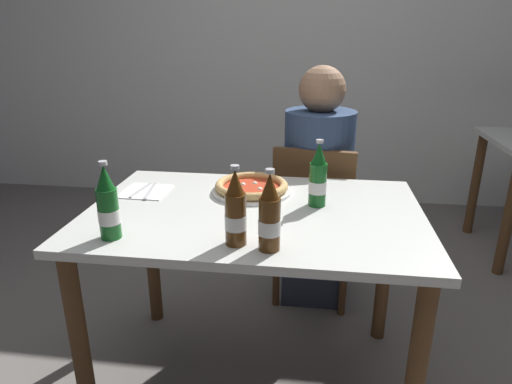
{
  "coord_description": "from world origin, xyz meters",
  "views": [
    {
      "loc": [
        0.2,
        -1.47,
        1.36
      ],
      "look_at": [
        0.0,
        0.05,
        0.8
      ],
      "focal_mm": 31.3,
      "sensor_mm": 36.0,
      "label": 1
    }
  ],
  "objects_px": {
    "pizza_margherita_near": "(252,187)",
    "beer_bottle_left": "(269,217)",
    "beer_bottle_extra": "(108,206)",
    "chair_behind_table": "(314,216)",
    "napkin_with_cutlery": "(146,191)",
    "dining_table_main": "(254,238)",
    "beer_bottle_center": "(236,212)",
    "beer_bottle_right": "(318,178)",
    "diner_seated": "(317,193)"
  },
  "relations": [
    {
      "from": "beer_bottle_left",
      "to": "napkin_with_cutlery",
      "type": "height_order",
      "value": "beer_bottle_left"
    },
    {
      "from": "beer_bottle_left",
      "to": "beer_bottle_right",
      "type": "bearing_deg",
      "value": 69.87
    },
    {
      "from": "pizza_margherita_near",
      "to": "beer_bottle_left",
      "type": "height_order",
      "value": "beer_bottle_left"
    },
    {
      "from": "dining_table_main",
      "to": "pizza_margherita_near",
      "type": "height_order",
      "value": "pizza_margherita_near"
    },
    {
      "from": "diner_seated",
      "to": "beer_bottle_extra",
      "type": "height_order",
      "value": "diner_seated"
    },
    {
      "from": "beer_bottle_left",
      "to": "beer_bottle_center",
      "type": "distance_m",
      "value": 0.11
    },
    {
      "from": "chair_behind_table",
      "to": "napkin_with_cutlery",
      "type": "relative_size",
      "value": 4.47
    },
    {
      "from": "chair_behind_table",
      "to": "diner_seated",
      "type": "height_order",
      "value": "diner_seated"
    },
    {
      "from": "dining_table_main",
      "to": "chair_behind_table",
      "type": "bearing_deg",
      "value": 70.14
    },
    {
      "from": "chair_behind_table",
      "to": "beer_bottle_center",
      "type": "distance_m",
      "value": 0.99
    },
    {
      "from": "pizza_margherita_near",
      "to": "beer_bottle_center",
      "type": "relative_size",
      "value": 1.27
    },
    {
      "from": "diner_seated",
      "to": "beer_bottle_left",
      "type": "relative_size",
      "value": 4.89
    },
    {
      "from": "dining_table_main",
      "to": "diner_seated",
      "type": "bearing_deg",
      "value": 70.88
    },
    {
      "from": "beer_bottle_left",
      "to": "napkin_with_cutlery",
      "type": "relative_size",
      "value": 1.3
    },
    {
      "from": "beer_bottle_extra",
      "to": "beer_bottle_right",
      "type": "bearing_deg",
      "value": 29.65
    },
    {
      "from": "pizza_margherita_near",
      "to": "beer_bottle_center",
      "type": "bearing_deg",
      "value": -87.68
    },
    {
      "from": "beer_bottle_extra",
      "to": "diner_seated",
      "type": "bearing_deg",
      "value": 55.96
    },
    {
      "from": "beer_bottle_left",
      "to": "diner_seated",
      "type": "bearing_deg",
      "value": 81.51
    },
    {
      "from": "dining_table_main",
      "to": "pizza_margherita_near",
      "type": "relative_size",
      "value": 3.82
    },
    {
      "from": "pizza_margherita_near",
      "to": "beer_bottle_left",
      "type": "xyz_separation_m",
      "value": [
        0.12,
        -0.48,
        0.08
      ]
    },
    {
      "from": "beer_bottle_center",
      "to": "napkin_with_cutlery",
      "type": "xyz_separation_m",
      "value": [
        -0.44,
        0.41,
        -0.1
      ]
    },
    {
      "from": "pizza_margherita_near",
      "to": "dining_table_main",
      "type": "bearing_deg",
      "value": -78.97
    },
    {
      "from": "beer_bottle_left",
      "to": "beer_bottle_right",
      "type": "height_order",
      "value": "same"
    },
    {
      "from": "diner_seated",
      "to": "napkin_with_cutlery",
      "type": "distance_m",
      "value": 0.88
    },
    {
      "from": "chair_behind_table",
      "to": "beer_bottle_center",
      "type": "height_order",
      "value": "beer_bottle_center"
    },
    {
      "from": "chair_behind_table",
      "to": "beer_bottle_right",
      "type": "bearing_deg",
      "value": 97.05
    },
    {
      "from": "chair_behind_table",
      "to": "napkin_with_cutlery",
      "type": "xyz_separation_m",
      "value": [
        -0.68,
        -0.48,
        0.27
      ]
    },
    {
      "from": "beer_bottle_left",
      "to": "beer_bottle_extra",
      "type": "height_order",
      "value": "same"
    },
    {
      "from": "diner_seated",
      "to": "beer_bottle_right",
      "type": "bearing_deg",
      "value": -90.61
    },
    {
      "from": "diner_seated",
      "to": "beer_bottle_left",
      "type": "height_order",
      "value": "diner_seated"
    },
    {
      "from": "dining_table_main",
      "to": "pizza_margherita_near",
      "type": "distance_m",
      "value": 0.23
    },
    {
      "from": "beer_bottle_center",
      "to": "beer_bottle_extra",
      "type": "relative_size",
      "value": 1.0
    },
    {
      "from": "beer_bottle_center",
      "to": "beer_bottle_right",
      "type": "height_order",
      "value": "same"
    },
    {
      "from": "beer_bottle_left",
      "to": "beer_bottle_center",
      "type": "bearing_deg",
      "value": 167.8
    },
    {
      "from": "pizza_margherita_near",
      "to": "napkin_with_cutlery",
      "type": "xyz_separation_m",
      "value": [
        -0.42,
        -0.05,
        -0.02
      ]
    },
    {
      "from": "chair_behind_table",
      "to": "pizza_margherita_near",
      "type": "bearing_deg",
      "value": 65.91
    },
    {
      "from": "beer_bottle_center",
      "to": "dining_table_main",
      "type": "bearing_deg",
      "value": 86.45
    },
    {
      "from": "diner_seated",
      "to": "beer_bottle_extra",
      "type": "relative_size",
      "value": 4.89
    },
    {
      "from": "pizza_margherita_near",
      "to": "beer_bottle_left",
      "type": "relative_size",
      "value": 1.27
    },
    {
      "from": "beer_bottle_extra",
      "to": "napkin_with_cutlery",
      "type": "relative_size",
      "value": 1.3
    },
    {
      "from": "dining_table_main",
      "to": "beer_bottle_left",
      "type": "xyz_separation_m",
      "value": [
        0.09,
        -0.3,
        0.22
      ]
    },
    {
      "from": "beer_bottle_left",
      "to": "napkin_with_cutlery",
      "type": "bearing_deg",
      "value": 141.72
    },
    {
      "from": "chair_behind_table",
      "to": "beer_bottle_left",
      "type": "xyz_separation_m",
      "value": [
        -0.13,
        -0.91,
        0.37
      ]
    },
    {
      "from": "diner_seated",
      "to": "napkin_with_cutlery",
      "type": "xyz_separation_m",
      "value": [
        -0.68,
        -0.53,
        0.17
      ]
    },
    {
      "from": "beer_bottle_extra",
      "to": "napkin_with_cutlery",
      "type": "xyz_separation_m",
      "value": [
        -0.05,
        0.41,
        -0.1
      ]
    },
    {
      "from": "dining_table_main",
      "to": "chair_behind_table",
      "type": "height_order",
      "value": "chair_behind_table"
    },
    {
      "from": "pizza_margherita_near",
      "to": "beer_bottle_extra",
      "type": "relative_size",
      "value": 1.27
    },
    {
      "from": "dining_table_main",
      "to": "chair_behind_table",
      "type": "xyz_separation_m",
      "value": [
        0.22,
        0.61,
        -0.15
      ]
    },
    {
      "from": "napkin_with_cutlery",
      "to": "chair_behind_table",
      "type": "bearing_deg",
      "value": 35.4
    },
    {
      "from": "dining_table_main",
      "to": "napkin_with_cutlery",
      "type": "bearing_deg",
      "value": 164.11
    }
  ]
}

